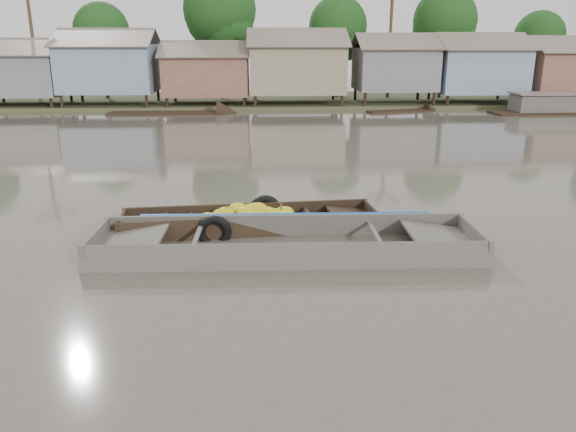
{
  "coord_description": "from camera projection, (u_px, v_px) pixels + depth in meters",
  "views": [
    {
      "loc": [
        -0.22,
        -11.33,
        4.56
      ],
      "look_at": [
        0.4,
        0.63,
        0.8
      ],
      "focal_mm": 35.0,
      "sensor_mm": 36.0,
      "label": 1
    }
  ],
  "objects": [
    {
      "name": "riverbank",
      "position": [
        301.0,
        61.0,
        41.77
      ],
      "size": [
        120.0,
        12.47,
        10.22
      ],
      "color": "#384723",
      "rests_on": "ground"
    },
    {
      "name": "viewer_boat",
      "position": [
        288.0,
        248.0,
        12.67
      ],
      "size": [
        8.66,
        2.42,
        0.69
      ],
      "rotation": [
        0.0,
        0.0,
        -0.02
      ],
      "color": "#46413C",
      "rests_on": "ground"
    },
    {
      "name": "distant_boats",
      "position": [
        504.0,
        112.0,
        35.8
      ],
      "size": [
        37.27,
        14.45,
        1.38
      ],
      "color": "black",
      "rests_on": "ground"
    },
    {
      "name": "ground",
      "position": [
        271.0,
        260.0,
        12.17
      ],
      "size": [
        120.0,
        120.0,
        0.0
      ],
      "primitive_type": "plane",
      "color": "#514A3E",
      "rests_on": "ground"
    },
    {
      "name": "banana_boat",
      "position": [
        246.0,
        221.0,
        14.18
      ],
      "size": [
        6.53,
        2.07,
        0.92
      ],
      "rotation": [
        0.0,
        0.0,
        0.09
      ],
      "color": "black",
      "rests_on": "ground"
    }
  ]
}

